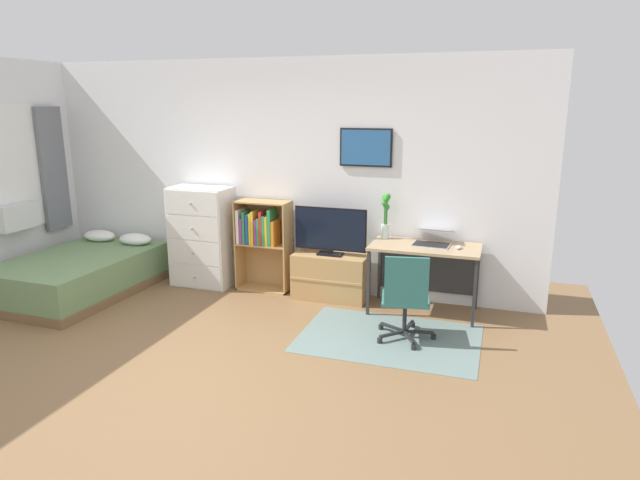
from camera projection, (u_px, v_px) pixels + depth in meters
The scene contains 13 objects.
ground_plane at pixel (172, 373), 4.64m from camera, with size 7.20×7.20×0.00m, color brown.
wall_back_with_posters at pixel (280, 176), 6.55m from camera, with size 6.12×0.09×2.70m.
area_rug at pixel (389, 338), 5.32m from camera, with size 1.70×1.20×0.01m, color slate.
bed at pixel (80, 274), 6.55m from camera, with size 1.31×1.94×0.59m.
dresser at pixel (202, 237), 6.76m from camera, with size 0.73×0.46×1.21m.
bookshelf at pixel (262, 237), 6.57m from camera, with size 0.64×0.30×1.08m.
tv_stand at pixel (331, 276), 6.36m from camera, with size 0.85×0.41×0.52m.
television at pixel (330, 231), 6.21m from camera, with size 0.83×0.16×0.54m.
desk at pixel (426, 256), 5.92m from camera, with size 1.14×0.60×0.74m.
office_chair at pixel (406, 296), 5.14m from camera, with size 0.58×0.57×0.86m.
laptop at pixel (433, 238), 5.88m from camera, with size 0.41×0.44×0.17m.
computer_mouse at pixel (459, 247), 5.69m from camera, with size 0.06×0.10×0.03m, color silver.
bamboo_vase at pixel (386, 214), 6.06m from camera, with size 0.10×0.10×0.50m.
Camera 1 is at (2.52, -3.62, 2.21)m, focal length 31.11 mm.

